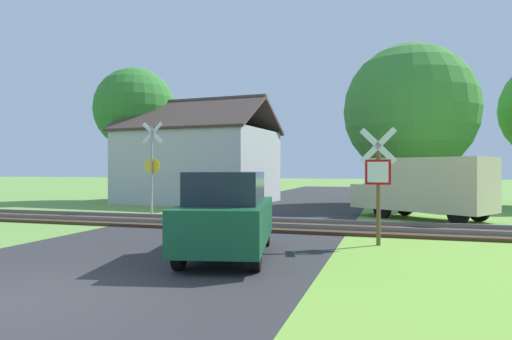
{
  "coord_description": "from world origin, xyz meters",
  "views": [
    {
      "loc": [
        4.94,
        -5.07,
        1.84
      ],
      "look_at": [
        0.5,
        9.83,
        1.8
      ],
      "focal_mm": 32.0,
      "sensor_mm": 36.0,
      "label": 1
    }
  ],
  "objects_px": {
    "crossing_sign_far": "(152,162)",
    "tree_left": "(135,109)",
    "stop_sign_near": "(378,178)",
    "parked_car": "(228,214)",
    "house": "(199,164)",
    "mail_truck": "(425,185)",
    "tree_right": "(410,111)"
  },
  "relations": [
    {
      "from": "tree_left",
      "to": "house",
      "type": "bearing_deg",
      "value": -3.34
    },
    {
      "from": "tree_right",
      "to": "tree_left",
      "type": "xyz_separation_m",
      "value": [
        -15.24,
        -0.96,
        0.54
      ]
    },
    {
      "from": "house",
      "to": "mail_truck",
      "type": "distance_m",
      "value": 12.64
    },
    {
      "from": "tree_left",
      "to": "tree_right",
      "type": "bearing_deg",
      "value": 3.6
    },
    {
      "from": "parked_car",
      "to": "stop_sign_near",
      "type": "bearing_deg",
      "value": 26.31
    },
    {
      "from": "stop_sign_near",
      "to": "parked_car",
      "type": "height_order",
      "value": "stop_sign_near"
    },
    {
      "from": "stop_sign_near",
      "to": "crossing_sign_far",
      "type": "relative_size",
      "value": 0.76
    },
    {
      "from": "house",
      "to": "tree_right",
      "type": "xyz_separation_m",
      "value": [
        11.08,
        1.2,
        2.68
      ]
    },
    {
      "from": "crossing_sign_far",
      "to": "mail_truck",
      "type": "height_order",
      "value": "crossing_sign_far"
    },
    {
      "from": "stop_sign_near",
      "to": "parked_car",
      "type": "xyz_separation_m",
      "value": [
        -2.98,
        -2.32,
        -0.73
      ]
    },
    {
      "from": "stop_sign_near",
      "to": "tree_left",
      "type": "bearing_deg",
      "value": -32.51
    },
    {
      "from": "parked_car",
      "to": "tree_left",
      "type": "bearing_deg",
      "value": 115.89
    },
    {
      "from": "stop_sign_near",
      "to": "crossing_sign_far",
      "type": "distance_m",
      "value": 10.41
    },
    {
      "from": "stop_sign_near",
      "to": "mail_truck",
      "type": "distance_m",
      "value": 6.46
    },
    {
      "from": "crossing_sign_far",
      "to": "mail_truck",
      "type": "xyz_separation_m",
      "value": [
        10.46,
        1.09,
        -0.86
      ]
    },
    {
      "from": "tree_right",
      "to": "mail_truck",
      "type": "bearing_deg",
      "value": -87.99
    },
    {
      "from": "house",
      "to": "tree_left",
      "type": "bearing_deg",
      "value": -178.96
    },
    {
      "from": "tree_left",
      "to": "parked_car",
      "type": "xyz_separation_m",
      "value": [
        11.05,
        -14.41,
        -4.43
      ]
    },
    {
      "from": "stop_sign_near",
      "to": "tree_left",
      "type": "distance_m",
      "value": 18.89
    },
    {
      "from": "stop_sign_near",
      "to": "tree_right",
      "type": "height_order",
      "value": "tree_right"
    },
    {
      "from": "crossing_sign_far",
      "to": "tree_right",
      "type": "height_order",
      "value": "tree_right"
    },
    {
      "from": "stop_sign_near",
      "to": "mail_truck",
      "type": "xyz_separation_m",
      "value": [
        1.45,
        6.28,
        -0.39
      ]
    },
    {
      "from": "stop_sign_near",
      "to": "house",
      "type": "relative_size",
      "value": 0.34
    },
    {
      "from": "house",
      "to": "mail_truck",
      "type": "xyz_separation_m",
      "value": [
        11.31,
        -5.57,
        -0.87
      ]
    },
    {
      "from": "stop_sign_near",
      "to": "parked_car",
      "type": "relative_size",
      "value": 0.67
    },
    {
      "from": "house",
      "to": "stop_sign_near",
      "type": "bearing_deg",
      "value": -45.85
    },
    {
      "from": "crossing_sign_far",
      "to": "tree_left",
      "type": "bearing_deg",
      "value": 122.13
    },
    {
      "from": "crossing_sign_far",
      "to": "tree_left",
      "type": "height_order",
      "value": "tree_left"
    },
    {
      "from": "house",
      "to": "tree_right",
      "type": "bearing_deg",
      "value": 10.57
    },
    {
      "from": "stop_sign_near",
      "to": "tree_right",
      "type": "xyz_separation_m",
      "value": [
        1.21,
        13.05,
        3.16
      ]
    },
    {
      "from": "house",
      "to": "parked_car",
      "type": "height_order",
      "value": "house"
    },
    {
      "from": "house",
      "to": "tree_left",
      "type": "height_order",
      "value": "tree_left"
    }
  ]
}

